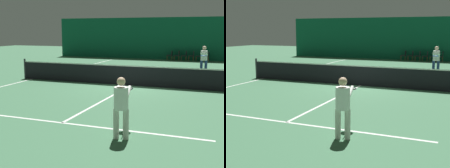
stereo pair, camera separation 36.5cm
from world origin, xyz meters
The scene contains 16 objects.
ground_plane centered at (0.00, 0.00, 0.00)m, with size 60.00×60.00×0.00m, color #3D704C.
backdrop_curtain centered at (0.00, 13.64, 1.84)m, with size 23.00×0.12×3.67m.
court_line_baseline_far centered at (0.00, 11.90, 0.00)m, with size 11.00×0.10×0.00m.
court_line_service_far centered at (0.00, 6.40, 0.00)m, with size 8.25×0.10×0.00m.
court_line_service_near centered at (0.00, -6.40, 0.00)m, with size 8.25×0.10×0.00m.
court_line_sideline_left centered at (-5.50, 0.00, 0.00)m, with size 0.10×23.80×0.00m.
court_line_centre centered at (0.00, 0.00, 0.00)m, with size 0.10×12.80×0.00m.
tennis_net centered at (0.00, 0.00, 0.51)m, with size 12.00×0.10×1.07m.
player_near centered at (1.97, -6.99, 0.88)m, with size 0.56×1.32×1.51m.
player_far centered at (2.84, 5.21, 0.97)m, with size 0.45×1.36×1.66m.
courtside_chair_0 centered at (-0.57, 13.09, 0.49)m, with size 0.44×0.44×0.84m.
courtside_chair_1 centered at (0.03, 13.09, 0.49)m, with size 0.44×0.44×0.84m.
courtside_chair_2 centered at (0.64, 13.09, 0.49)m, with size 0.44×0.44×0.84m.
courtside_chair_3 centered at (1.25, 13.09, 0.49)m, with size 0.44×0.44×0.84m.
courtside_chair_4 centered at (1.85, 13.09, 0.49)m, with size 0.44×0.44×0.84m.
courtside_chair_5 centered at (2.46, 13.09, 0.49)m, with size 0.44×0.44×0.84m.
Camera 1 is at (4.35, -13.81, 2.59)m, focal length 50.00 mm.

